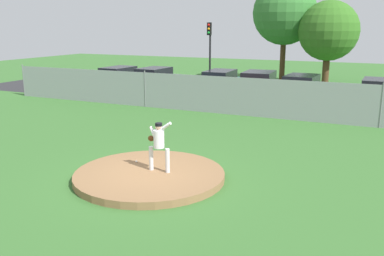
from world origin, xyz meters
The scene contains 15 objects.
ground_plane centered at (0.00, 6.00, 0.00)m, with size 80.00×80.00×0.00m, color #386B2D.
asphalt_strip centered at (0.00, 14.50, 0.00)m, with size 44.00×7.00×0.01m, color #2B2B2D.
pitchers_mound centered at (0.00, 0.00, 0.11)m, with size 4.52×4.52×0.21m, color olive.
pitcher_youth centered at (0.22, 0.20, 1.13)m, with size 0.82×0.32×1.56m.
baseball centered at (-0.84, 0.60, 0.25)m, with size 0.07×0.07×0.07m, color white.
chainlink_fence centered at (0.00, 10.00, 0.98)m, with size 30.63×0.07×2.05m.
parked_car_teal centered at (-3.48, 14.90, 0.82)m, with size 1.91×4.69×1.72m.
parked_car_slate centered at (-8.17, 14.64, 0.82)m, with size 1.93×4.52×1.72m.
parked_car_champagne centered at (5.91, 14.28, 0.81)m, with size 1.94×4.07×1.72m.
parked_car_silver centered at (1.76, 14.35, 0.82)m, with size 2.06×4.32×1.73m.
parked_car_navy centered at (-11.29, 14.96, 0.78)m, with size 1.92×4.69×1.62m.
parked_car_red centered at (-0.83, 14.55, 0.85)m, with size 2.14×4.54×1.80m.
traffic_light_near centered at (-5.78, 18.70, 3.23)m, with size 0.28×0.46×4.71m.
tree_broad_right centered at (-1.66, 24.34, 5.46)m, with size 5.07×5.07×8.01m.
tree_tall_centre centered at (1.95, 23.09, 4.10)m, with size 4.44×4.44×6.34m.
Camera 1 is at (6.21, -10.43, 4.50)m, focal length 39.66 mm.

